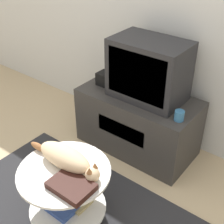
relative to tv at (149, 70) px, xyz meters
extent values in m
plane|color=tan|center=(0.00, -1.05, -0.77)|extent=(12.00, 12.00, 0.00)
cube|color=#28282B|center=(0.00, -1.05, -0.76)|extent=(1.71, 1.23, 0.02)
cube|color=#33302D|center=(-0.06, -0.03, -0.50)|extent=(1.01, 0.51, 0.53)
cube|color=black|center=(-0.06, -0.28, -0.45)|extent=(0.45, 0.01, 0.15)
cube|color=#232326|center=(0.00, 0.00, 0.00)|extent=(0.59, 0.37, 0.48)
cube|color=black|center=(0.00, -0.18, 0.01)|extent=(0.51, 0.01, 0.37)
cube|color=black|center=(-0.41, -0.05, -0.18)|extent=(0.11, 0.11, 0.11)
cylinder|color=teal|center=(0.37, -0.15, -0.20)|extent=(0.07, 0.07, 0.08)
cylinder|color=#B2B2B7|center=(0.05, -1.01, -0.74)|extent=(0.24, 0.24, 0.01)
cylinder|color=#B7B7BC|center=(0.05, -1.01, -0.53)|extent=(0.04, 0.04, 0.45)
cylinder|color=silver|center=(0.05, -1.01, -0.61)|extent=(0.51, 0.51, 0.01)
cylinder|color=silver|center=(0.05, -1.01, -0.29)|extent=(0.58, 0.58, 0.02)
cube|color=#2D478C|center=(0.03, -1.05, -0.59)|extent=(0.21, 0.16, 0.03)
cube|color=tan|center=(0.08, -0.95, -0.60)|extent=(0.17, 0.15, 0.02)
cube|color=black|center=(0.19, -1.08, -0.26)|extent=(0.25, 0.18, 0.04)
ellipsoid|color=beige|center=(0.02, -0.97, -0.22)|extent=(0.39, 0.16, 0.13)
sphere|color=beige|center=(0.24, -0.96, -0.24)|extent=(0.09, 0.09, 0.09)
cone|color=#996038|center=(0.24, -0.93, -0.19)|extent=(0.04, 0.04, 0.04)
cone|color=#996038|center=(0.24, -0.98, -0.19)|extent=(0.04, 0.04, 0.04)
ellipsoid|color=#996038|center=(-0.22, -0.97, -0.25)|extent=(0.14, 0.04, 0.05)
camera|label=1|loc=(1.14, -1.93, 1.05)|focal=50.00mm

